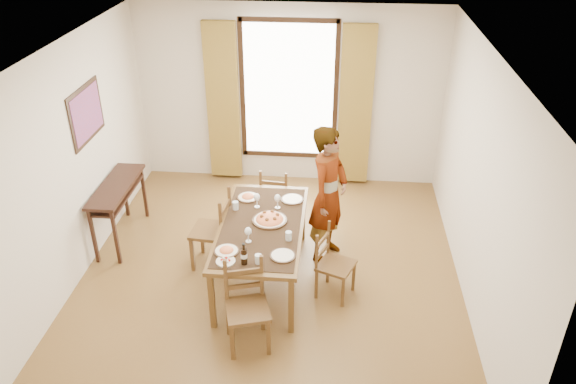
# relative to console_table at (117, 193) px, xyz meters

# --- Properties ---
(ground) EXTENTS (5.00, 5.00, 0.00)m
(ground) POSITION_rel_console_table_xyz_m (2.03, -0.60, -0.68)
(ground) COLOR #503019
(ground) RESTS_ON ground
(room_shell) EXTENTS (4.60, 5.10, 2.74)m
(room_shell) POSITION_rel_console_table_xyz_m (2.03, -0.47, 0.86)
(room_shell) COLOR beige
(room_shell) RESTS_ON ground
(console_table) EXTENTS (0.38, 1.20, 0.80)m
(console_table) POSITION_rel_console_table_xyz_m (0.00, 0.00, 0.00)
(console_table) COLOR #321910
(console_table) RESTS_ON ground
(dining_table) EXTENTS (0.95, 1.86, 0.76)m
(dining_table) POSITION_rel_console_table_xyz_m (1.95, -0.68, 0.01)
(dining_table) COLOR brown
(dining_table) RESTS_ON ground
(chair_west) EXTENTS (0.48, 0.48, 1.00)m
(chair_west) POSITION_rel_console_table_xyz_m (1.33, -0.44, -0.22)
(chair_west) COLOR brown
(chair_west) RESTS_ON ground
(chair_north) EXTENTS (0.43, 0.43, 0.89)m
(chair_north) POSITION_rel_console_table_xyz_m (1.98, 0.50, -0.27)
(chair_north) COLOR brown
(chair_north) RESTS_ON ground
(chair_south) EXTENTS (0.52, 0.52, 0.95)m
(chair_south) POSITION_rel_console_table_xyz_m (1.93, -1.73, -0.24)
(chair_south) COLOR brown
(chair_south) RESTS_ON ground
(chair_east) EXTENTS (0.49, 0.49, 0.85)m
(chair_east) POSITION_rel_console_table_xyz_m (2.78, -0.88, -0.29)
(chair_east) COLOR brown
(chair_east) RESTS_ON ground
(man) EXTENTS (0.95, 0.90, 1.74)m
(man) POSITION_rel_console_table_xyz_m (2.69, -0.13, 0.19)
(man) COLOR gray
(man) RESTS_ON ground
(plate_sw) EXTENTS (0.27, 0.27, 0.05)m
(plate_sw) POSITION_rel_console_table_xyz_m (1.65, -1.23, 0.10)
(plate_sw) COLOR silver
(plate_sw) RESTS_ON dining_table
(plate_se) EXTENTS (0.27, 0.27, 0.05)m
(plate_se) POSITION_rel_console_table_xyz_m (2.25, -1.26, 0.10)
(plate_se) COLOR silver
(plate_se) RESTS_ON dining_table
(plate_nw) EXTENTS (0.27, 0.27, 0.05)m
(plate_nw) POSITION_rel_console_table_xyz_m (1.70, -0.10, 0.10)
(plate_nw) COLOR silver
(plate_nw) RESTS_ON dining_table
(plate_ne) EXTENTS (0.27, 0.27, 0.05)m
(plate_ne) POSITION_rel_console_table_xyz_m (2.25, -0.10, 0.10)
(plate_ne) COLOR silver
(plate_ne) RESTS_ON dining_table
(pasta_platter) EXTENTS (0.40, 0.40, 0.10)m
(pasta_platter) POSITION_rel_console_table_xyz_m (2.03, -0.60, 0.12)
(pasta_platter) COLOR #C03F18
(pasta_platter) RESTS_ON dining_table
(caprese_plate) EXTENTS (0.20, 0.20, 0.04)m
(caprese_plate) POSITION_rel_console_table_xyz_m (1.67, -1.41, 0.09)
(caprese_plate) COLOR silver
(caprese_plate) RESTS_ON dining_table
(wine_glass_a) EXTENTS (0.08, 0.08, 0.18)m
(wine_glass_a) POSITION_rel_console_table_xyz_m (1.85, -1.03, 0.16)
(wine_glass_a) COLOR white
(wine_glass_a) RESTS_ON dining_table
(wine_glass_b) EXTENTS (0.08, 0.08, 0.18)m
(wine_glass_b) POSITION_rel_console_table_xyz_m (2.09, -0.30, 0.16)
(wine_glass_b) COLOR white
(wine_glass_b) RESTS_ON dining_table
(wine_glass_c) EXTENTS (0.08, 0.08, 0.18)m
(wine_glass_c) POSITION_rel_console_table_xyz_m (1.84, -0.30, 0.16)
(wine_glass_c) COLOR white
(wine_glass_c) RESTS_ON dining_table
(tumbler_a) EXTENTS (0.07, 0.07, 0.10)m
(tumbler_a) POSITION_rel_console_table_xyz_m (2.28, -0.95, 0.12)
(tumbler_a) COLOR silver
(tumbler_a) RESTS_ON dining_table
(tumbler_b) EXTENTS (0.07, 0.07, 0.10)m
(tumbler_b) POSITION_rel_console_table_xyz_m (1.60, -0.37, 0.12)
(tumbler_b) COLOR silver
(tumbler_b) RESTS_ON dining_table
(tumbler_c) EXTENTS (0.07, 0.07, 0.10)m
(tumbler_c) POSITION_rel_console_table_xyz_m (2.01, -1.39, 0.12)
(tumbler_c) COLOR silver
(tumbler_c) RESTS_ON dining_table
(wine_bottle) EXTENTS (0.07, 0.07, 0.25)m
(wine_bottle) POSITION_rel_console_table_xyz_m (1.87, -1.42, 0.20)
(wine_bottle) COLOR black
(wine_bottle) RESTS_ON dining_table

